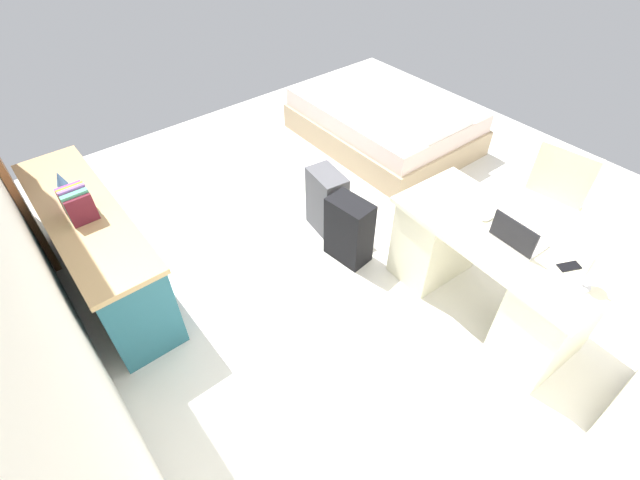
{
  "coord_description": "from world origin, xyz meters",
  "views": [
    {
      "loc": [
        -2.08,
        2.2,
        2.74
      ],
      "look_at": [
        -0.32,
        0.77,
        0.6
      ],
      "focal_mm": 25.38,
      "sensor_mm": 36.0,
      "label": 1
    }
  ],
  "objects_px": {
    "office_chair": "(541,213)",
    "cell_phone_near_laptop": "(569,266)",
    "desk_lamp": "(592,251)",
    "suitcase_black": "(349,230)",
    "computer_mouse": "(487,217)",
    "credenza": "(98,249)",
    "desk": "(488,271)",
    "laptop": "(517,237)",
    "suitcase_spare_grey": "(327,202)",
    "bed": "(385,121)",
    "figurine_small": "(60,178)"
  },
  "relations": [
    {
      "from": "desk",
      "to": "office_chair",
      "type": "relative_size",
      "value": 1.57
    },
    {
      "from": "bed",
      "to": "suitcase_black",
      "type": "height_order",
      "value": "bed"
    },
    {
      "from": "credenza",
      "to": "computer_mouse",
      "type": "xyz_separation_m",
      "value": [
        -1.82,
        -2.11,
        0.38
      ]
    },
    {
      "from": "cell_phone_near_laptop",
      "to": "laptop",
      "type": "bearing_deg",
      "value": 37.79
    },
    {
      "from": "office_chair",
      "to": "desk",
      "type": "bearing_deg",
      "value": 96.82
    },
    {
      "from": "office_chair",
      "to": "cell_phone_near_laptop",
      "type": "distance_m",
      "value": 0.98
    },
    {
      "from": "laptop",
      "to": "desk_lamp",
      "type": "xyz_separation_m",
      "value": [
        -0.41,
        0.02,
        0.21
      ]
    },
    {
      "from": "bed",
      "to": "suitcase_spare_grey",
      "type": "height_order",
      "value": "suitcase_spare_grey"
    },
    {
      "from": "computer_mouse",
      "to": "cell_phone_near_laptop",
      "type": "height_order",
      "value": "computer_mouse"
    },
    {
      "from": "suitcase_spare_grey",
      "to": "cell_phone_near_laptop",
      "type": "height_order",
      "value": "cell_phone_near_laptop"
    },
    {
      "from": "office_chair",
      "to": "bed",
      "type": "bearing_deg",
      "value": -9.04
    },
    {
      "from": "suitcase_spare_grey",
      "to": "cell_phone_near_laptop",
      "type": "xyz_separation_m",
      "value": [
        -1.84,
        -0.37,
        0.45
      ]
    },
    {
      "from": "computer_mouse",
      "to": "desk_lamp",
      "type": "relative_size",
      "value": 0.29
    },
    {
      "from": "desk",
      "to": "figurine_small",
      "type": "bearing_deg",
      "value": 41.0
    },
    {
      "from": "desk_lamp",
      "to": "computer_mouse",
      "type": "bearing_deg",
      "value": -6.83
    },
    {
      "from": "cell_phone_near_laptop",
      "to": "desk_lamp",
      "type": "xyz_separation_m",
      "value": [
        -0.08,
        0.1,
        0.25
      ]
    },
    {
      "from": "laptop",
      "to": "suitcase_black",
      "type": "bearing_deg",
      "value": 19.3
    },
    {
      "from": "suitcase_spare_grey",
      "to": "figurine_small",
      "type": "height_order",
      "value": "figurine_small"
    },
    {
      "from": "laptop",
      "to": "desk_lamp",
      "type": "height_order",
      "value": "desk_lamp"
    },
    {
      "from": "office_chair",
      "to": "cell_phone_near_laptop",
      "type": "relative_size",
      "value": 6.91
    },
    {
      "from": "credenza",
      "to": "suitcase_spare_grey",
      "type": "relative_size",
      "value": 3.07
    },
    {
      "from": "office_chair",
      "to": "credenza",
      "type": "xyz_separation_m",
      "value": [
        1.88,
        2.89,
        -0.05
      ]
    },
    {
      "from": "bed",
      "to": "suitcase_spare_grey",
      "type": "xyz_separation_m",
      "value": [
        -0.75,
        1.46,
        0.05
      ]
    },
    {
      "from": "cell_phone_near_laptop",
      "to": "desk_lamp",
      "type": "relative_size",
      "value": 0.39
    },
    {
      "from": "desk",
      "to": "bed",
      "type": "height_order",
      "value": "desk"
    },
    {
      "from": "suitcase_black",
      "to": "desk_lamp",
      "type": "relative_size",
      "value": 1.66
    },
    {
      "from": "credenza",
      "to": "computer_mouse",
      "type": "relative_size",
      "value": 18.0
    },
    {
      "from": "office_chair",
      "to": "suitcase_spare_grey",
      "type": "distance_m",
      "value": 1.74
    },
    {
      "from": "computer_mouse",
      "to": "laptop",
      "type": "bearing_deg",
      "value": 170.98
    },
    {
      "from": "suitcase_spare_grey",
      "to": "credenza",
      "type": "bearing_deg",
      "value": 80.16
    },
    {
      "from": "suitcase_spare_grey",
      "to": "cell_phone_near_laptop",
      "type": "bearing_deg",
      "value": -160.52
    },
    {
      "from": "office_chair",
      "to": "figurine_small",
      "type": "bearing_deg",
      "value": 51.79
    },
    {
      "from": "credenza",
      "to": "desk_lamp",
      "type": "distance_m",
      "value": 3.27
    },
    {
      "from": "desk",
      "to": "computer_mouse",
      "type": "xyz_separation_m",
      "value": [
        0.16,
        -0.05,
        0.37
      ]
    },
    {
      "from": "desk_lamp",
      "to": "cell_phone_near_laptop",
      "type": "bearing_deg",
      "value": -49.36
    },
    {
      "from": "suitcase_spare_grey",
      "to": "computer_mouse",
      "type": "distance_m",
      "value": 1.39
    },
    {
      "from": "laptop",
      "to": "desk_lamp",
      "type": "distance_m",
      "value": 0.46
    },
    {
      "from": "desk",
      "to": "computer_mouse",
      "type": "bearing_deg",
      "value": -16.9
    },
    {
      "from": "office_chair",
      "to": "bed",
      "type": "xyz_separation_m",
      "value": [
        2.07,
        -0.33,
        -0.18
      ]
    },
    {
      "from": "suitcase_spare_grey",
      "to": "desk_lamp",
      "type": "xyz_separation_m",
      "value": [
        -1.93,
        -0.28,
        0.71
      ]
    },
    {
      "from": "computer_mouse",
      "to": "cell_phone_near_laptop",
      "type": "distance_m",
      "value": 0.59
    },
    {
      "from": "suitcase_black",
      "to": "desk_lamp",
      "type": "bearing_deg",
      "value": -172.69
    },
    {
      "from": "cell_phone_near_laptop",
      "to": "desk_lamp",
      "type": "height_order",
      "value": "desk_lamp"
    },
    {
      "from": "bed",
      "to": "laptop",
      "type": "distance_m",
      "value": 2.6
    },
    {
      "from": "suitcase_black",
      "to": "laptop",
      "type": "bearing_deg",
      "value": -166.91
    },
    {
      "from": "computer_mouse",
      "to": "cell_phone_near_laptop",
      "type": "bearing_deg",
      "value": -175.26
    },
    {
      "from": "bed",
      "to": "suitcase_black",
      "type": "bearing_deg",
      "value": 126.29
    },
    {
      "from": "computer_mouse",
      "to": "credenza",
      "type": "bearing_deg",
      "value": 52.46
    },
    {
      "from": "suitcase_black",
      "to": "desk_lamp",
      "type": "height_order",
      "value": "desk_lamp"
    },
    {
      "from": "desk",
      "to": "desk_lamp",
      "type": "height_order",
      "value": "desk_lamp"
    }
  ]
}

